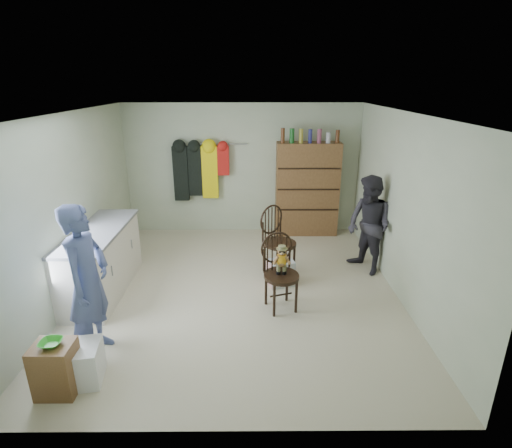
{
  "coord_description": "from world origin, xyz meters",
  "views": [
    {
      "loc": [
        0.21,
        -5.16,
        2.89
      ],
      "look_at": [
        0.25,
        0.2,
        0.95
      ],
      "focal_mm": 28.0,
      "sensor_mm": 36.0,
      "label": 1
    }
  ],
  "objects_px": {
    "chair_front": "(280,267)",
    "dresser": "(307,189)",
    "counter": "(101,261)",
    "chair_far": "(277,238)"
  },
  "relations": [
    {
      "from": "counter",
      "to": "chair_far",
      "type": "bearing_deg",
      "value": 12.89
    },
    {
      "from": "dresser",
      "to": "counter",
      "type": "bearing_deg",
      "value": -144.31
    },
    {
      "from": "counter",
      "to": "dresser",
      "type": "bearing_deg",
      "value": 35.69
    },
    {
      "from": "counter",
      "to": "dresser",
      "type": "distance_m",
      "value": 3.96
    },
    {
      "from": "chair_far",
      "to": "dresser",
      "type": "bearing_deg",
      "value": 26.32
    },
    {
      "from": "chair_front",
      "to": "dresser",
      "type": "distance_m",
      "value": 2.86
    },
    {
      "from": "chair_front",
      "to": "counter",
      "type": "bearing_deg",
      "value": 151.82
    },
    {
      "from": "chair_far",
      "to": "counter",
      "type": "bearing_deg",
      "value": 150.55
    },
    {
      "from": "chair_front",
      "to": "chair_far",
      "type": "xyz_separation_m",
      "value": [
        0.02,
        1.03,
        -0.01
      ]
    },
    {
      "from": "chair_front",
      "to": "dresser",
      "type": "xyz_separation_m",
      "value": [
        0.69,
        2.75,
        0.32
      ]
    }
  ]
}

